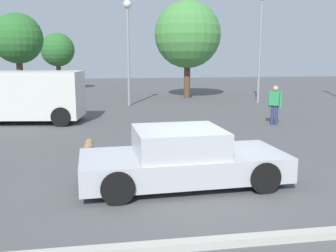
% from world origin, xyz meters
% --- Properties ---
extents(ground_plane, '(80.00, 80.00, 0.00)m').
position_xyz_m(ground_plane, '(0.00, 0.00, 0.00)').
color(ground_plane, '#515154').
extents(sedan_foreground, '(4.39, 2.07, 1.21)m').
position_xyz_m(sedan_foreground, '(-0.22, 0.14, 0.56)').
color(sedan_foreground, '#B7BABF').
rests_on(sedan_foreground, ground_plane).
extents(dog, '(0.28, 0.65, 0.45)m').
position_xyz_m(dog, '(-2.28, 2.80, 0.28)').
color(dog, olive).
rests_on(dog, ground_plane).
extents(van_white, '(5.33, 2.76, 2.10)m').
position_xyz_m(van_white, '(-5.34, 8.74, 1.14)').
color(van_white, silver).
rests_on(van_white, ground_plane).
extents(pedestrian, '(0.45, 0.46, 1.56)m').
position_xyz_m(pedestrian, '(4.82, 6.54, 0.92)').
color(pedestrian, navy).
rests_on(pedestrian, ground_plane).
extents(parking_curb, '(8.00, 0.20, 0.12)m').
position_xyz_m(parking_curb, '(0.00, -2.61, 0.06)').
color(parking_curb, '#B7B2A8').
rests_on(parking_curb, ground_plane).
extents(light_post_near, '(0.44, 0.44, 5.63)m').
position_xyz_m(light_post_near, '(-0.53, 13.52, 3.89)').
color(light_post_near, gray).
rests_on(light_post_near, ground_plane).
extents(light_post_mid, '(0.44, 0.44, 6.23)m').
position_xyz_m(light_post_mid, '(7.08, 13.66, 4.25)').
color(light_post_mid, gray).
rests_on(light_post_mid, ground_plane).
extents(tree_back_left, '(2.64, 2.64, 4.95)m').
position_xyz_m(tree_back_left, '(-6.31, 14.01, 3.59)').
color(tree_back_left, brown).
rests_on(tree_back_left, ground_plane).
extents(tree_back_center, '(4.25, 4.25, 6.18)m').
position_xyz_m(tree_back_center, '(3.47, 16.82, 4.04)').
color(tree_back_center, brown).
rests_on(tree_back_center, ground_plane).
extents(tree_far_right, '(2.66, 2.66, 4.54)m').
position_xyz_m(tree_far_right, '(-5.50, 24.32, 3.17)').
color(tree_far_right, brown).
rests_on(tree_far_right, ground_plane).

